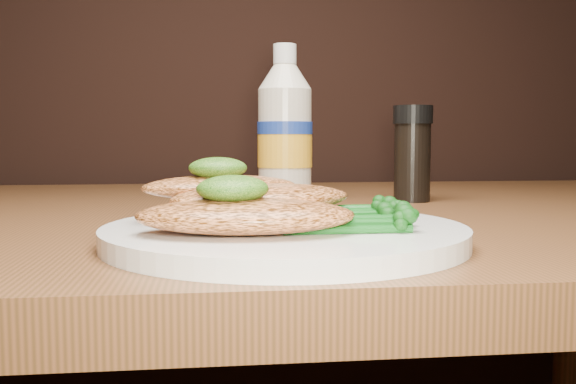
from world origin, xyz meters
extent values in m
cylinder|color=white|center=(-0.06, 0.80, 0.76)|extent=(0.28, 0.28, 0.01)
ellipsoid|color=#E58148|center=(-0.09, 0.76, 0.78)|extent=(0.16, 0.09, 0.02)
ellipsoid|color=#E58148|center=(-0.07, 0.80, 0.78)|extent=(0.16, 0.11, 0.02)
ellipsoid|color=#E58148|center=(-0.11, 0.83, 0.79)|extent=(0.14, 0.08, 0.02)
ellipsoid|color=black|center=(-0.10, 0.76, 0.80)|extent=(0.06, 0.06, 0.02)
ellipsoid|color=black|center=(-0.11, 0.83, 0.81)|extent=(0.05, 0.05, 0.02)
camera|label=1|loc=(-0.11, 0.32, 0.83)|focal=39.37mm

